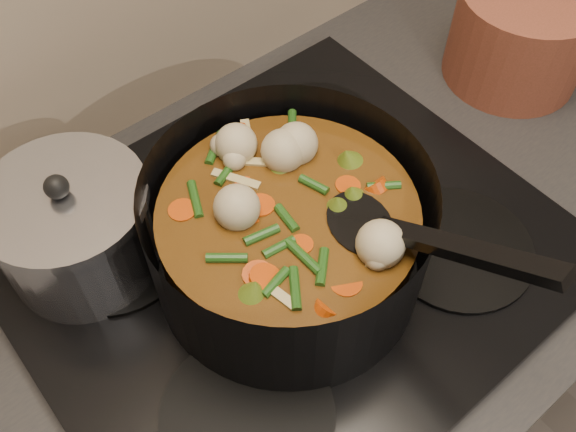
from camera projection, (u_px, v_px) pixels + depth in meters
counter at (287, 396)px, 1.15m from camera, size 2.64×0.64×0.91m
stovetop at (287, 254)px, 0.78m from camera, size 0.62×0.54×0.03m
stockpot at (289, 235)px, 0.70m from camera, size 0.33×0.42×0.22m
saucepan at (76, 229)px, 0.71m from camera, size 0.18×0.18×0.15m
terracotta_crock at (520, 36)px, 0.93m from camera, size 0.26×0.26×0.14m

